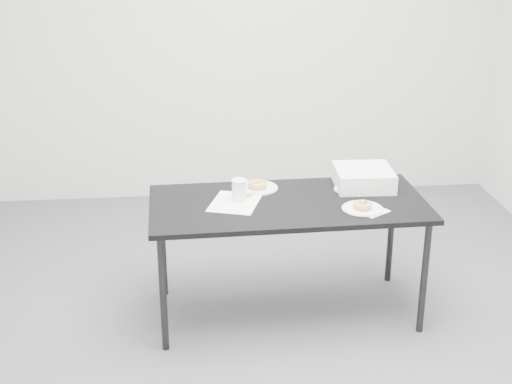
{
  "coord_description": "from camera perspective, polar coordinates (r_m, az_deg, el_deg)",
  "views": [
    {
      "loc": [
        -0.47,
        -3.47,
        2.15
      ],
      "look_at": [
        -0.11,
        0.02,
        0.78
      ],
      "focal_mm": 50.0,
      "sensor_mm": 36.0,
      "label": 1
    }
  ],
  "objects": [
    {
      "name": "table",
      "position": [
        3.9,
        2.58,
        -1.5
      ],
      "size": [
        1.52,
        0.74,
        0.69
      ],
      "rotation": [
        0.0,
        0.0,
        0.02
      ],
      "color": "black",
      "rests_on": "floor"
    },
    {
      "name": "napkin",
      "position": [
        3.81,
        9.16,
        -1.46
      ],
      "size": [
        0.21,
        0.21,
        0.0
      ],
      "primitive_type": "cube",
      "rotation": [
        0.0,
        0.0,
        0.58
      ],
      "color": "white",
      "rests_on": "table"
    },
    {
      "name": "coffee_cup",
      "position": [
        3.88,
        -1.35,
        0.17
      ],
      "size": [
        0.08,
        0.08,
        0.12
      ],
      "primitive_type": "cylinder",
      "color": "silver",
      "rests_on": "table"
    },
    {
      "name": "wall_back",
      "position": [
        5.55,
        -0.96,
        13.07
      ],
      "size": [
        4.0,
        0.02,
        2.7
      ],
      "primitive_type": "cube",
      "color": "silver",
      "rests_on": "floor"
    },
    {
      "name": "donut_near",
      "position": [
        3.81,
        8.53,
        -1.05
      ],
      "size": [
        0.14,
        0.14,
        0.03
      ],
      "primitive_type": "torus",
      "rotation": [
        0.0,
        0.0,
        0.44
      ],
      "color": "#C0893C",
      "rests_on": "plate_near"
    },
    {
      "name": "donut_far",
      "position": [
        4.06,
        0.1,
        0.61
      ],
      "size": [
        0.13,
        0.13,
        0.04
      ],
      "primitive_type": "torus",
      "rotation": [
        0.0,
        0.0,
        -0.15
      ],
      "color": "#C0893C",
      "rests_on": "plate_far"
    },
    {
      "name": "bakery_box",
      "position": [
        4.13,
        8.58,
        1.15
      ],
      "size": [
        0.33,
        0.33,
        0.11
      ],
      "primitive_type": "cube",
      "rotation": [
        0.0,
        0.0,
        -0.04
      ],
      "color": "silver",
      "rests_on": "table"
    },
    {
      "name": "logo_patch",
      "position": [
        3.96,
        -0.68,
        -0.27
      ],
      "size": [
        0.06,
        0.06,
        0.0
      ],
      "primitive_type": "cube",
      "rotation": [
        0.0,
        0.0,
        -0.32
      ],
      "color": "green",
      "rests_on": "scorecard"
    },
    {
      "name": "cup_lid",
      "position": [
        4.07,
        6.92,
        0.22
      ],
      "size": [
        0.09,
        0.09,
        0.01
      ],
      "primitive_type": "cylinder",
      "color": "white",
      "rests_on": "table"
    },
    {
      "name": "scorecard",
      "position": [
        3.87,
        -1.7,
        -0.85
      ],
      "size": [
        0.33,
        0.37,
        0.0
      ],
      "primitive_type": "cube",
      "rotation": [
        0.0,
        0.0,
        -0.32
      ],
      "color": "white",
      "rests_on": "table"
    },
    {
      "name": "plate_far",
      "position": [
        4.07,
        0.1,
        0.33
      ],
      "size": [
        0.23,
        0.23,
        0.01
      ],
      "primitive_type": "cylinder",
      "color": "white",
      "rests_on": "table"
    },
    {
      "name": "plate_near",
      "position": [
        3.82,
        8.51,
        -1.32
      ],
      "size": [
        0.22,
        0.22,
        0.01
      ],
      "primitive_type": "cylinder",
      "color": "white",
      "rests_on": "napkin"
    },
    {
      "name": "floor",
      "position": [
        4.11,
        1.59,
        -10.2
      ],
      "size": [
        4.0,
        4.0,
        0.0
      ],
      "primitive_type": "plane",
      "color": "#4A4A4F",
      "rests_on": "ground"
    },
    {
      "name": "pen",
      "position": [
        3.95,
        -0.95,
        -0.29
      ],
      "size": [
        0.14,
        0.07,
        0.01
      ],
      "primitive_type": "cylinder",
      "rotation": [
        0.0,
        1.57,
        0.43
      ],
      "color": "#0B8044",
      "rests_on": "scorecard"
    }
  ]
}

